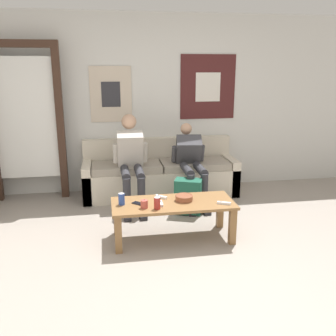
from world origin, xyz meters
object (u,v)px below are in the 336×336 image
Objects in this scene: drink_can_blue at (122,199)px; cell_phone at (139,203)px; drink_can_red at (157,203)px; game_controller_far_center at (161,203)px; person_seated_teen at (191,161)px; game_controller_near_right at (161,197)px; coffee_table at (173,208)px; ceramic_bowl at (184,198)px; couch at (160,175)px; pillar_candle at (144,204)px; game_controller_near_left at (224,203)px; person_seated_adult at (131,158)px; backpack at (188,197)px.

drink_can_blue is 0.86× the size of cell_phone.
game_controller_far_center is (0.05, 0.11, -0.05)m from drink_can_red.
person_seated_teen reaches higher than game_controller_near_right.
coffee_table is 6.74× the size of ceramic_bowl.
game_controller_far_center is at bearing -98.09° from couch.
person_seated_teen is 5.39× the size of ceramic_bowl.
couch is 17.70× the size of drink_can_blue.
ceramic_bowl is at bearing 2.34° from cell_phone.
person_seated_teen is 1.16m from ceramic_bowl.
game_controller_near_right is (-0.11, 0.15, 0.08)m from coffee_table.
pillar_candle is at bearing -159.88° from game_controller_far_center.
cell_phone is (-0.23, 0.06, -0.01)m from game_controller_far_center.
game_controller_far_center is (-0.66, 0.10, 0.00)m from game_controller_near_left.
ceramic_bowl is 2.01× the size of pillar_candle.
couch is at bearing 91.82° from ceramic_bowl.
person_seated_adult is 12.44× the size of pillar_candle.
coffee_table is at bearing -2.04° from drink_can_blue.
cell_phone is (-0.69, -0.68, 0.22)m from backpack.
drink_can_blue is at bearing 152.58° from drink_can_red.
backpack is 0.73m from ceramic_bowl.
person_seated_teen is 8.03× the size of game_controller_near_right.
couch reaches higher than coffee_table.
person_seated_adult reaches higher than game_controller_far_center.
ceramic_bowl reaches higher than game_controller_near_left.
game_controller_near_right is at bearing -128.42° from backpack.
backpack is (0.32, 0.69, -0.14)m from coffee_table.
cell_phone is (-0.01, -1.12, -0.22)m from person_seated_adult.
backpack is at bearing 65.09° from coffee_table.
couch is 15.15× the size of game_controller_near_left.
person_seated_teen is at bearing 92.89° from game_controller_near_left.
coffee_table is at bearing -54.99° from game_controller_near_right.
couch is 1.66m from pillar_candle.
game_controller_near_right is at bearing -119.50° from person_seated_teen.
game_controller_near_left is at bearing -8.89° from drink_can_blue.
person_seated_teen reaches higher than coffee_table.
couch is at bearing 106.76° from backpack.
game_controller_near_right is (0.09, 0.31, -0.05)m from drink_can_red.
drink_can_red is 0.25m from cell_phone.
couch is 1.56m from game_controller_far_center.
backpack is 3.07× the size of game_controller_near_left.
coffee_table is 0.20m from game_controller_near_right.
person_seated_adult is 8.31× the size of cell_phone.
game_controller_near_left is (0.84, -0.03, -0.03)m from pillar_candle.
couch is 22.80× the size of pillar_candle.
couch is 0.59m from person_seated_teen.
person_seated_adult is at bearing 97.37° from drink_can_red.
drink_can_blue is at bearing -131.62° from person_seated_teen.
pillar_candle is at bearing -128.64° from game_controller_near_right.
couch is 0.84m from backpack.
game_controller_near_right is at bearing 74.56° from drink_can_red.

